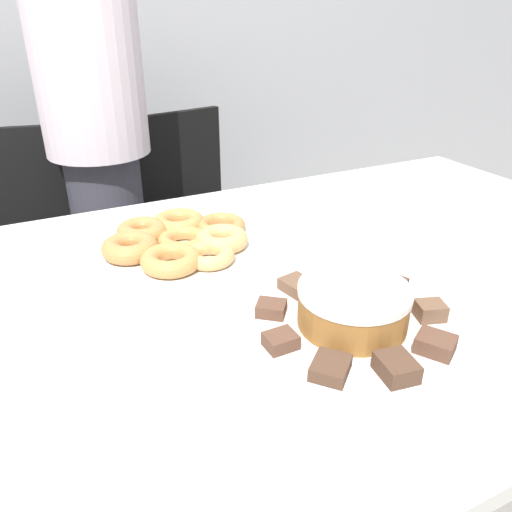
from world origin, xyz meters
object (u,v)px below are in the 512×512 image
object	(u,v)px
office_chair_left	(14,273)
plate_cake	(351,326)
office_chair_right	(200,237)
plate_donuts	(184,249)
person_standing	(98,136)
frosted_cake	(353,306)

from	to	relation	value
office_chair_left	plate_cake	distance (m)	1.34
office_chair_right	plate_donuts	size ratio (longest dim) A/B	2.27
office_chair_left	plate_donuts	world-z (taller)	office_chair_left
person_standing	plate_cake	size ratio (longest dim) A/B	4.54
person_standing	plate_cake	bearing A→B (deg)	-81.61
person_standing	frosted_cake	bearing A→B (deg)	-81.61
person_standing	plate_donuts	bearing A→B (deg)	-88.16
office_chair_right	person_standing	bearing A→B (deg)	169.41
frosted_cake	plate_donuts	bearing A→B (deg)	110.61
person_standing	plate_cake	world-z (taller)	person_standing
person_standing	frosted_cake	size ratio (longest dim) A/B	8.98
person_standing	office_chair_left	world-z (taller)	person_standing
plate_donuts	frosted_cake	xyz separation A→B (m)	(0.15, -0.39, 0.04)
office_chair_right	plate_cake	distance (m)	1.25
office_chair_left	office_chair_right	xyz separation A→B (m)	(0.68, -0.00, 0.00)
plate_cake	plate_donuts	bearing A→B (deg)	110.61
plate_cake	frosted_cake	bearing A→B (deg)	0.00
office_chair_left	plate_cake	size ratio (longest dim) A/B	2.47
plate_cake	plate_donuts	xyz separation A→B (m)	(-0.15, 0.39, -0.00)
office_chair_left	office_chair_right	world-z (taller)	same
plate_donuts	office_chair_right	bearing A→B (deg)	68.30
office_chair_right	frosted_cake	xyz separation A→B (m)	(-0.17, -1.18, 0.40)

